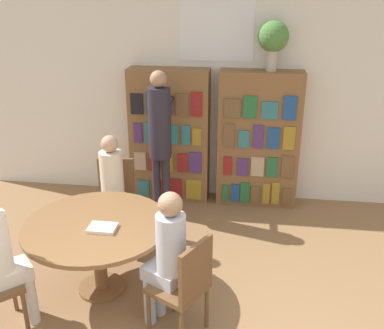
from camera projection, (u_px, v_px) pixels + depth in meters
wall_back at (216, 84)px, 5.65m from camera, size 6.40×0.07×3.00m
bookshelf_left at (170, 136)px, 5.78m from camera, size 1.01×0.34×1.73m
bookshelf_right at (258, 140)px, 5.64m from camera, size 1.01×0.34×1.73m
flower_vase at (273, 38)px, 5.16m from camera, size 0.36×0.36×0.58m
reading_table at (97, 233)px, 4.04m from camera, size 1.31×1.31×0.71m
chair_left_side at (116, 195)px, 5.00m from camera, size 0.45×0.45×0.90m
chair_far_side at (185, 284)px, 3.54m from camera, size 0.54×0.54×0.90m
seated_reader_left at (112, 186)px, 4.76m from camera, size 0.29×0.38×1.25m
seated_reader_right at (167, 254)px, 3.56m from camera, size 0.39×0.36×1.26m
seated_reader_back at (1, 252)px, 3.56m from camera, size 0.40×0.40×1.27m
librarian_standing at (160, 131)px, 5.24m from camera, size 0.27×0.54×1.79m
open_book_on_table at (102, 228)px, 3.90m from camera, size 0.24×0.18×0.03m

